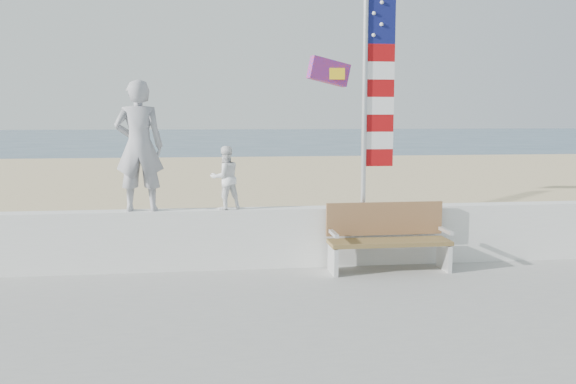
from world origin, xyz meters
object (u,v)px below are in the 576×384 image
adult (139,146)px  flag (373,82)px  child (225,178)px  bench (388,236)px

adult → flag: bearing=-178.7°
adult → child: 1.34m
adult → child: adult is taller
adult → flag: (3.50, -0.00, 0.95)m
bench → flag: (-0.14, 0.45, 2.30)m
child → flag: 2.67m
adult → bench: size_ratio=1.07×
bench → child: bearing=169.2°
adult → flag: size_ratio=0.55×
child → bench: child is taller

